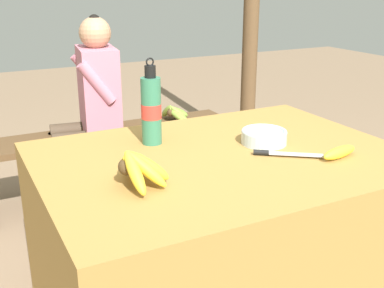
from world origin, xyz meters
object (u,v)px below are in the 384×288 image
banana_bunch_green (175,113)px  banana_bunch_ripe (138,165)px  serving_bowl (264,136)px  knife (278,153)px  water_bottle (151,109)px  seated_vendor (91,99)px  loose_banana_front (339,152)px  wooden_bench (104,142)px

banana_bunch_green → banana_bunch_ripe: bearing=-119.1°
serving_bowl → knife: size_ratio=0.82×
banana_bunch_ripe → water_bottle: (0.19, 0.34, 0.07)m
serving_bowl → seated_vendor: 1.27m
serving_bowl → knife: (-0.04, -0.14, -0.02)m
loose_banana_front → wooden_bench: 1.59m
wooden_bench → seated_vendor: bearing=-159.2°
banana_bunch_ripe → knife: bearing=0.5°
serving_bowl → wooden_bench: size_ratio=0.11×
seated_vendor → banana_bunch_green: size_ratio=4.46×
loose_banana_front → water_bottle: bearing=139.5°
wooden_bench → loose_banana_front: bearing=-74.8°
knife → loose_banana_front: bearing=3.4°
seated_vendor → loose_banana_front: bearing=116.0°
wooden_bench → serving_bowl: bearing=-78.0°
knife → wooden_bench: knife is taller
banana_bunch_ripe → wooden_bench: bearing=77.7°
serving_bowl → knife: serving_bowl is taller
banana_bunch_ripe → loose_banana_front: bearing=-8.6°
knife → seated_vendor: (-0.30, 1.36, -0.07)m
water_bottle → seated_vendor: size_ratio=0.30×
seated_vendor → banana_bunch_green: (0.54, 0.03, -0.15)m
wooden_bench → seated_vendor: size_ratio=1.46×
banana_bunch_ripe → loose_banana_front: 0.72m
wooden_bench → seated_vendor: seated_vendor is taller
wooden_bench → knife: bearing=-80.6°
water_bottle → wooden_bench: bearing=83.7°
loose_banana_front → knife: 0.21m
serving_bowl → loose_banana_front: size_ratio=1.01×
wooden_bench → banana_bunch_green: 0.49m
knife → seated_vendor: size_ratio=0.19×
banana_bunch_ripe → wooden_bench: size_ratio=0.16×
loose_banana_front → seated_vendor: size_ratio=0.16×
water_bottle → seated_vendor: bearing=87.3°
loose_banana_front → seated_vendor: seated_vendor is taller
water_bottle → serving_bowl: bearing=-27.3°
wooden_bench → banana_bunch_green: bearing=0.4°
water_bottle → wooden_bench: size_ratio=0.20×
banana_bunch_ripe → loose_banana_front: size_ratio=1.52×
banana_bunch_ripe → wooden_bench: (0.30, 1.39, -0.40)m
wooden_bench → banana_bunch_green: (0.47, 0.00, 0.12)m
serving_bowl → wooden_bench: serving_bowl is taller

